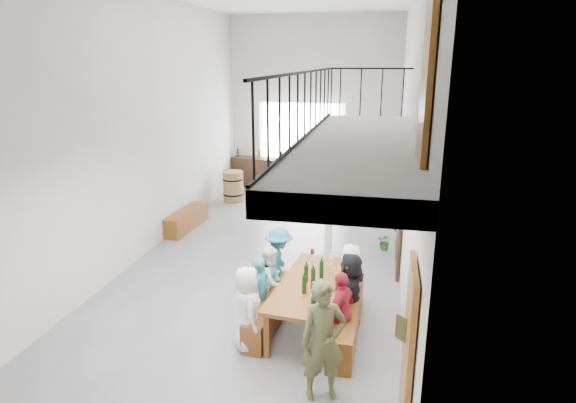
% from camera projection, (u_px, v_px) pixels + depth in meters
% --- Properties ---
extents(floor, '(12.00, 12.00, 0.00)m').
position_uv_depth(floor, '(272.00, 254.00, 10.63)').
color(floor, slate).
rests_on(floor, ground).
extents(room_walls, '(12.00, 12.00, 12.00)m').
position_uv_depth(room_walls, '(270.00, 90.00, 9.62)').
color(room_walls, silver).
rests_on(room_walls, ground).
extents(gateway_portal, '(2.80, 0.08, 2.80)m').
position_uv_depth(gateway_portal, '(301.00, 146.00, 15.89)').
color(gateway_portal, white).
rests_on(gateway_portal, ground).
extents(right_wall_decor, '(0.07, 8.28, 5.07)m').
position_uv_depth(right_wall_decor, '(404.00, 212.00, 7.86)').
color(right_wall_decor, brown).
rests_on(right_wall_decor, ground).
extents(balcony, '(1.52, 5.62, 4.00)m').
position_uv_depth(balcony, '(358.00, 150.00, 6.47)').
color(balcony, silver).
rests_on(balcony, ground).
extents(tasting_table, '(1.14, 2.32, 0.79)m').
position_uv_depth(tasting_table, '(310.00, 287.00, 7.54)').
color(tasting_table, brown).
rests_on(tasting_table, ground).
extents(bench_inner, '(0.47, 2.04, 0.46)m').
position_uv_depth(bench_inner, '(272.00, 309.00, 7.83)').
color(bench_inner, brown).
rests_on(bench_inner, ground).
extents(bench_wall, '(0.32, 2.22, 0.51)m').
position_uv_depth(bench_wall, '(349.00, 319.00, 7.48)').
color(bench_wall, brown).
rests_on(bench_wall, ground).
extents(tableware, '(0.44, 1.37, 0.35)m').
position_uv_depth(tableware, '(315.00, 273.00, 7.51)').
color(tableware, black).
rests_on(tableware, tasting_table).
extents(side_bench, '(0.50, 1.75, 0.49)m').
position_uv_depth(side_bench, '(187.00, 219.00, 12.18)').
color(side_bench, brown).
rests_on(side_bench, ground).
extents(oak_barrel, '(0.63, 0.63, 0.92)m').
position_uv_depth(oak_barrel, '(233.00, 186.00, 14.51)').
color(oak_barrel, olive).
rests_on(oak_barrel, ground).
extents(serving_counter, '(1.93, 0.80, 0.99)m').
position_uv_depth(serving_counter, '(260.00, 173.00, 16.13)').
color(serving_counter, '#3C2515').
rests_on(serving_counter, ground).
extents(counter_bottles, '(1.61, 0.31, 0.28)m').
position_uv_depth(counter_bottles, '(259.00, 154.00, 15.93)').
color(counter_bottles, black).
rests_on(counter_bottles, serving_counter).
extents(guest_left_a, '(0.64, 0.75, 1.29)m').
position_uv_depth(guest_left_a, '(247.00, 308.00, 7.01)').
color(guest_left_a, white).
rests_on(guest_left_a, ground).
extents(guest_left_b, '(0.37, 0.47, 1.15)m').
position_uv_depth(guest_left_b, '(261.00, 292.00, 7.65)').
color(guest_left_b, teal).
rests_on(guest_left_b, ground).
extents(guest_left_c, '(0.54, 0.65, 1.21)m').
position_uv_depth(guest_left_c, '(271.00, 280.00, 8.00)').
color(guest_left_c, white).
rests_on(guest_left_c, ground).
extents(guest_left_d, '(0.61, 0.92, 1.34)m').
position_uv_depth(guest_left_d, '(279.00, 264.00, 8.48)').
color(guest_left_d, teal).
rests_on(guest_left_d, ground).
extents(guest_right_a, '(0.53, 0.79, 1.25)m').
position_uv_depth(guest_right_a, '(341.00, 312.00, 6.97)').
color(guest_right_a, '#AD1D30').
rests_on(guest_right_a, ground).
extents(guest_right_b, '(0.81, 1.24, 1.28)m').
position_uv_depth(guest_right_b, '(350.00, 291.00, 7.54)').
color(guest_right_b, black).
rests_on(guest_right_b, ground).
extents(guest_right_c, '(0.57, 0.69, 1.22)m').
position_uv_depth(guest_right_c, '(350.00, 279.00, 8.05)').
color(guest_right_c, white).
rests_on(guest_right_c, ground).
extents(host_standing, '(0.67, 0.55, 1.58)m').
position_uv_depth(host_standing, '(323.00, 341.00, 5.94)').
color(host_standing, '#4C512D').
rests_on(host_standing, ground).
extents(potted_plant, '(0.41, 0.37, 0.38)m').
position_uv_depth(potted_plant, '(385.00, 242.00, 10.83)').
color(potted_plant, '#19481B').
rests_on(potted_plant, ground).
extents(bicycle_near, '(1.69, 1.23, 0.85)m').
position_uv_depth(bicycle_near, '(348.00, 182.00, 15.17)').
color(bicycle_near, black).
rests_on(bicycle_near, ground).
extents(bicycle_far, '(1.65, 0.63, 0.97)m').
position_uv_depth(bicycle_far, '(359.00, 182.00, 14.94)').
color(bicycle_far, black).
rests_on(bicycle_far, ground).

